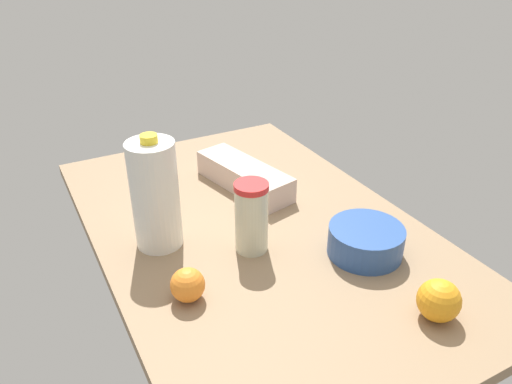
{
  "coord_description": "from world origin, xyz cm",
  "views": [
    {
      "loc": [
        -92.8,
        49.53,
        71.78
      ],
      "look_at": [
        0.0,
        0.0,
        13.0
      ],
      "focal_mm": 35.0,
      "sensor_mm": 36.0,
      "label": 1
    }
  ],
  "objects_px": {
    "tumbler_cup": "(251,217)",
    "egg_carton": "(244,176)",
    "mixing_bowl": "(366,241)",
    "orange_near_front": "(188,285)",
    "orange_loose": "(439,300)",
    "milk_jug": "(155,195)"
  },
  "relations": [
    {
      "from": "tumbler_cup",
      "to": "egg_carton",
      "type": "xyz_separation_m",
      "value": [
        0.28,
        -0.12,
        -0.05
      ]
    },
    {
      "from": "tumbler_cup",
      "to": "mixing_bowl",
      "type": "distance_m",
      "value": 0.27
    },
    {
      "from": "tumbler_cup",
      "to": "orange_near_front",
      "type": "xyz_separation_m",
      "value": [
        -0.09,
        0.2,
        -0.05
      ]
    },
    {
      "from": "egg_carton",
      "to": "mixing_bowl",
      "type": "relative_size",
      "value": 1.86
    },
    {
      "from": "mixing_bowl",
      "to": "orange_loose",
      "type": "relative_size",
      "value": 2.05
    },
    {
      "from": "milk_jug",
      "to": "egg_carton",
      "type": "bearing_deg",
      "value": -63.12
    },
    {
      "from": "milk_jug",
      "to": "orange_loose",
      "type": "relative_size",
      "value": 3.3
    },
    {
      "from": "milk_jug",
      "to": "orange_near_front",
      "type": "xyz_separation_m",
      "value": [
        -0.22,
        0.01,
        -0.1
      ]
    },
    {
      "from": "egg_carton",
      "to": "orange_near_front",
      "type": "xyz_separation_m",
      "value": [
        -0.37,
        0.32,
        0.0
      ]
    },
    {
      "from": "tumbler_cup",
      "to": "milk_jug",
      "type": "bearing_deg",
      "value": 55.87
    },
    {
      "from": "milk_jug",
      "to": "orange_loose",
      "type": "bearing_deg",
      "value": -141.63
    },
    {
      "from": "tumbler_cup",
      "to": "mixing_bowl",
      "type": "height_order",
      "value": "tumbler_cup"
    },
    {
      "from": "orange_loose",
      "to": "egg_carton",
      "type": "bearing_deg",
      "value": 7.75
    },
    {
      "from": "mixing_bowl",
      "to": "tumbler_cup",
      "type": "bearing_deg",
      "value": 57.75
    },
    {
      "from": "egg_carton",
      "to": "orange_near_front",
      "type": "relative_size",
      "value": 4.51
    },
    {
      "from": "egg_carton",
      "to": "orange_near_front",
      "type": "height_order",
      "value": "same"
    },
    {
      "from": "egg_carton",
      "to": "milk_jug",
      "type": "height_order",
      "value": "milk_jug"
    },
    {
      "from": "tumbler_cup",
      "to": "milk_jug",
      "type": "xyz_separation_m",
      "value": [
        0.12,
        0.18,
        0.04
      ]
    },
    {
      "from": "mixing_bowl",
      "to": "milk_jug",
      "type": "bearing_deg",
      "value": 56.89
    },
    {
      "from": "egg_carton",
      "to": "orange_loose",
      "type": "distance_m",
      "value": 0.65
    },
    {
      "from": "mixing_bowl",
      "to": "orange_near_front",
      "type": "xyz_separation_m",
      "value": [
        0.04,
        0.42,
        0.0
      ]
    },
    {
      "from": "mixing_bowl",
      "to": "milk_jug",
      "type": "relative_size",
      "value": 0.62
    }
  ]
}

